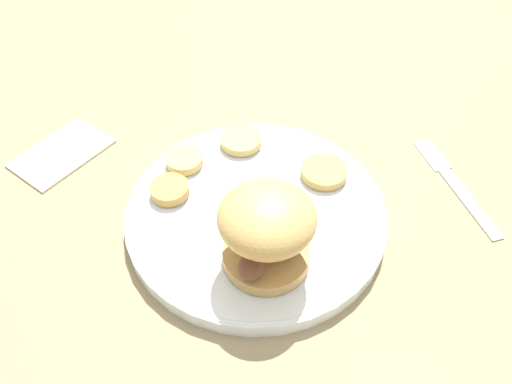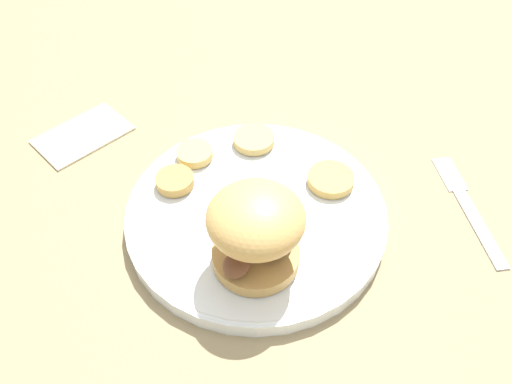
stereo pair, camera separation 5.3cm
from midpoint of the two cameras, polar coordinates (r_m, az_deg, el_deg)
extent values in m
plane|color=#937F5B|center=(0.56, -2.69, -3.23)|extent=(4.00, 4.00, 0.00)
cylinder|color=white|center=(0.56, -2.72, -2.63)|extent=(0.29, 0.29, 0.02)
torus|color=white|center=(0.55, -2.75, -2.12)|extent=(0.29, 0.29, 0.01)
cylinder|color=tan|center=(0.50, -1.89, -7.37)|extent=(0.09, 0.09, 0.01)
ellipsoid|color=brown|center=(0.47, -3.78, -8.62)|extent=(0.04, 0.04, 0.02)
ellipsoid|color=brown|center=(0.48, -0.29, -5.66)|extent=(0.05, 0.05, 0.02)
ellipsoid|color=#563323|center=(0.49, -1.60, -5.00)|extent=(0.05, 0.06, 0.02)
ellipsoid|color=#563323|center=(0.49, 0.28, -4.50)|extent=(0.06, 0.06, 0.02)
ellipsoid|color=tan|center=(0.45, -2.06, -3.14)|extent=(0.09, 0.09, 0.05)
cylinder|color=#DBB766|center=(0.60, -10.69, 3.46)|extent=(0.04, 0.04, 0.01)
cylinder|color=#DBB766|center=(0.62, -4.17, 5.81)|extent=(0.05, 0.05, 0.01)
cylinder|color=tan|center=(0.57, -12.48, 0.11)|extent=(0.04, 0.04, 0.01)
cylinder|color=tan|center=(0.58, 5.21, 2.20)|extent=(0.05, 0.05, 0.01)
cube|color=silver|center=(0.62, 21.03, -1.22)|extent=(0.08, 0.10, 0.00)
cube|color=silver|center=(0.66, 17.39, 3.99)|extent=(0.05, 0.06, 0.00)
cube|color=beige|center=(0.69, -23.42, 4.07)|extent=(0.12, 0.08, 0.01)
camera|label=1|loc=(0.03, -92.87, -3.13)|focal=35.00mm
camera|label=2|loc=(0.03, 87.13, 3.13)|focal=35.00mm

